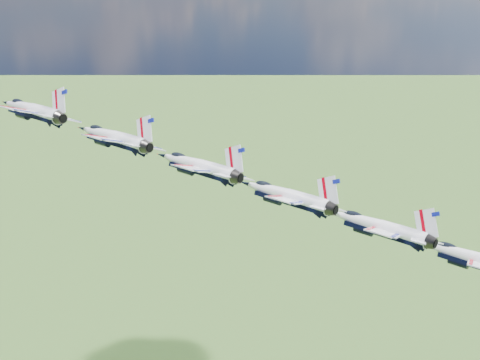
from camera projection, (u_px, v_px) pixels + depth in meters
jet_0 at (31, 110)px, 84.15m from camera, size 14.98×18.21×8.17m
jet_1 at (112, 137)px, 82.39m from camera, size 14.98×18.21×8.17m
jet_2 at (196, 165)px, 80.62m from camera, size 14.98×18.21×8.17m
jet_3 at (285, 195)px, 78.86m from camera, size 14.98×18.21×8.17m
jet_4 at (377, 226)px, 77.09m from camera, size 14.98×18.21×8.17m
jet_5 at (474, 259)px, 75.33m from camera, size 14.98×18.21×8.17m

